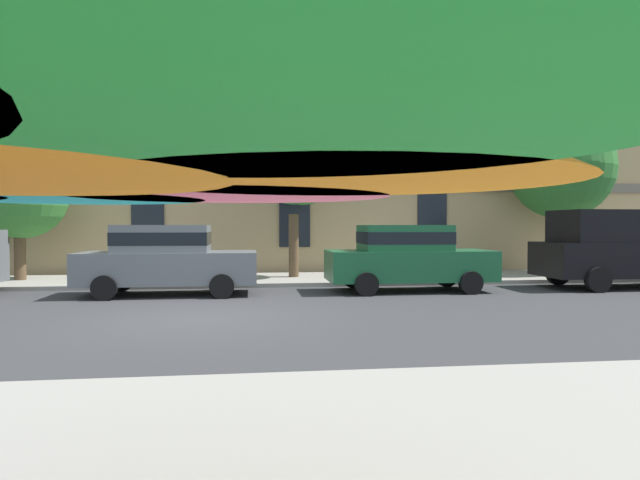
% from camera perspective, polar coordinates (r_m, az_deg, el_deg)
% --- Properties ---
extents(ground_plane, '(120.00, 120.00, 0.00)m').
position_cam_1_polar(ground_plane, '(10.85, -12.25, -7.91)').
color(ground_plane, '#38383A').
extents(sidewalk_far, '(56.00, 3.60, 0.12)m').
position_cam_1_polar(sidewalk_far, '(17.57, -10.35, -4.09)').
color(sidewalk_far, '#9E998E').
rests_on(sidewalk_far, ground).
extents(apartment_building, '(40.65, 12.08, 12.80)m').
position_cam_1_polar(apartment_building, '(26.09, -9.45, 11.72)').
color(apartment_building, tan).
rests_on(apartment_building, ground).
extents(sedan_gray, '(4.40, 1.98, 1.78)m').
position_cam_1_polar(sedan_gray, '(14.54, -15.54, -1.77)').
color(sedan_gray, slate).
rests_on(sedan_gray, ground).
extents(sedan_green, '(4.40, 1.98, 1.78)m').
position_cam_1_polar(sedan_green, '(15.00, 9.02, -1.64)').
color(sedan_green, '#195933').
rests_on(sedan_green, ground).
extents(pickup_black, '(5.10, 2.12, 2.20)m').
position_cam_1_polar(pickup_black, '(17.79, 28.68, -1.06)').
color(pickup_black, black).
rests_on(pickup_black, ground).
extents(street_tree_left, '(3.17, 3.10, 4.87)m').
position_cam_1_polar(street_tree_left, '(19.09, -28.71, 5.09)').
color(street_tree_left, brown).
rests_on(street_tree_left, ground).
extents(street_tree_middle, '(2.73, 2.58, 4.86)m').
position_cam_1_polar(street_tree_middle, '(17.59, -2.33, 7.50)').
color(street_tree_middle, brown).
rests_on(street_tree_middle, ground).
extents(street_tree_right, '(3.66, 3.57, 6.05)m').
position_cam_1_polar(street_tree_right, '(21.13, 23.71, 7.39)').
color(street_tree_right, '#4C3823').
rests_on(street_tree_right, ground).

